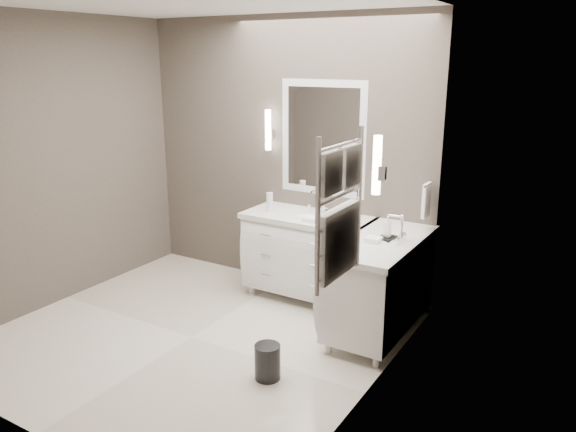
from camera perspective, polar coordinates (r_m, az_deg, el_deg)
The scene contains 20 objects.
floor at distance 4.96m, azimuth -9.75°, elevation -12.08°, with size 3.20×3.00×0.01m, color silver.
wall_back at distance 5.68m, azimuth -0.46°, elevation 6.24°, with size 3.20×0.01×2.70m, color #4B423C.
wall_front at distance 3.55m, azimuth -26.75°, elevation -1.42°, with size 3.20×0.01×2.70m, color #4B423C.
wall_left at distance 5.67m, azimuth -22.88°, elevation 4.97°, with size 0.01×3.00×2.70m, color #4B423C.
wall_right at distance 3.66m, azimuth 8.70°, elevation 0.60°, with size 0.01×3.00×2.70m, color #4B423C.
vanity_back at distance 5.45m, azimuth 2.06°, elevation -3.61°, with size 1.24×0.59×0.97m.
vanity_right at distance 4.83m, azimuth 9.33°, elevation -6.46°, with size 0.59×1.24×0.97m.
mirror_back at distance 5.42m, azimuth 3.54°, elevation 7.88°, with size 0.90×0.02×1.10m.
mirror_right at distance 4.35m, azimuth 12.68°, elevation 5.55°, with size 0.02×0.90×1.10m.
sconce_back at distance 5.65m, azimuth -2.03°, elevation 8.66°, with size 0.06×0.06×0.40m.
sconce_right at distance 3.83m, azimuth 9.02°, elevation 5.01°, with size 0.06×0.06×0.40m.
towel_bar_corner at distance 4.98m, azimuth 13.89°, elevation 1.64°, with size 0.03×0.22×0.30m.
towel_ladder at distance 3.31m, azimuth 5.19°, elevation -0.13°, with size 0.06×0.58×0.90m.
waste_bin at distance 4.28m, azimuth -2.10°, elevation -14.58°, with size 0.19×0.19×0.27m, color black.
amenity_tray_back at distance 5.16m, azimuth 3.80°, elevation -0.36°, with size 0.16×0.12×0.02m, color black.
amenity_tray_right at distance 4.70m, azimuth 10.02°, elevation -2.21°, with size 0.12×0.16×0.02m, color black.
water_bottle at distance 5.45m, azimuth -1.87°, elevation 1.43°, with size 0.06×0.06×0.18m, color silver.
soap_bottle_a at distance 5.17m, azimuth 3.62°, elevation 0.56°, with size 0.06×0.06×0.13m, color white.
soap_bottle_b at distance 5.11m, azimuth 3.96°, elevation 0.18°, with size 0.08×0.08×0.10m, color black.
soap_bottle_c at distance 4.67m, azimuth 10.08°, elevation -1.04°, with size 0.07×0.07×0.18m, color white.
Camera 1 is at (2.93, -3.27, 2.30)m, focal length 35.00 mm.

